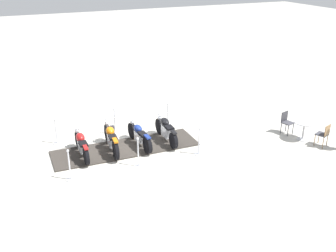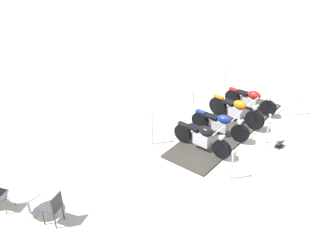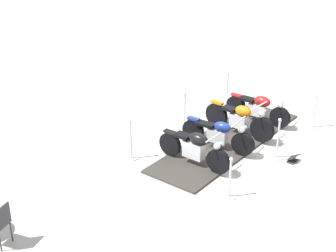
{
  "view_description": "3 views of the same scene",
  "coord_description": "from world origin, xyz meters",
  "px_view_note": "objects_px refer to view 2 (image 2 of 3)",
  "views": [
    {
      "loc": [
        4.04,
        13.0,
        6.76
      ],
      "look_at": [
        -1.69,
        0.14,
        0.7
      ],
      "focal_mm": 42.51,
      "sensor_mm": 36.0,
      "label": 1
    },
    {
      "loc": [
        -10.32,
        -5.01,
        7.03
      ],
      "look_at": [
        -2.37,
        0.83,
        0.99
      ],
      "focal_mm": 40.36,
      "sensor_mm": 36.0,
      "label": 2
    },
    {
      "loc": [
        -10.85,
        -5.96,
        6.24
      ],
      "look_at": [
        -1.71,
        0.79,
        0.91
      ],
      "focal_mm": 53.21,
      "sensor_mm": 36.0,
      "label": 3
    }
  ],
  "objects_px": {
    "stanchion_right_mid": "(267,135)",
    "stanchion_left_mid": "(193,107)",
    "motorcycle_black": "(203,137)",
    "cafe_table": "(26,197)",
    "stanchion_right_rear": "(294,108)",
    "info_placard": "(279,145)",
    "motorcycle_copper": "(237,110)",
    "stanchion_right_front": "(232,170)",
    "motorcycle_maroon": "(251,100)",
    "motorcycle_navy": "(221,124)",
    "cafe_chair_near_table": "(54,207)",
    "stanchion_left_front": "(152,135)",
    "stanchion_left_rear": "(225,86)"
  },
  "relations": [
    {
      "from": "stanchion_right_mid",
      "to": "stanchion_left_mid",
      "type": "relative_size",
      "value": 1.01
    },
    {
      "from": "motorcycle_black",
      "to": "cafe_table",
      "type": "height_order",
      "value": "motorcycle_black"
    },
    {
      "from": "stanchion_right_rear",
      "to": "cafe_table",
      "type": "bearing_deg",
      "value": 158.13
    },
    {
      "from": "info_placard",
      "to": "stanchion_left_mid",
      "type": "bearing_deg",
      "value": -88.68
    },
    {
      "from": "motorcycle_copper",
      "to": "stanchion_right_front",
      "type": "xyz_separation_m",
      "value": [
        -2.92,
        -1.38,
        -0.19
      ]
    },
    {
      "from": "motorcycle_maroon",
      "to": "stanchion_right_front",
      "type": "height_order",
      "value": "stanchion_right_front"
    },
    {
      "from": "motorcycle_black",
      "to": "motorcycle_copper",
      "type": "height_order",
      "value": "motorcycle_copper"
    },
    {
      "from": "motorcycle_navy",
      "to": "cafe_table",
      "type": "bearing_deg",
      "value": -111.7
    },
    {
      "from": "motorcycle_maroon",
      "to": "cafe_table",
      "type": "bearing_deg",
      "value": -103.71
    },
    {
      "from": "stanchion_right_mid",
      "to": "stanchion_left_mid",
      "type": "bearing_deg",
      "value": 88.67
    },
    {
      "from": "motorcycle_black",
      "to": "stanchion_right_rear",
      "type": "distance_m",
      "value": 4.24
    },
    {
      "from": "cafe_chair_near_table",
      "to": "stanchion_right_front",
      "type": "bearing_deg",
      "value": -138.61
    },
    {
      "from": "motorcycle_copper",
      "to": "motorcycle_maroon",
      "type": "distance_m",
      "value": 1.1
    },
    {
      "from": "info_placard",
      "to": "cafe_table",
      "type": "relative_size",
      "value": 0.42
    },
    {
      "from": "stanchion_left_mid",
      "to": "info_placard",
      "type": "relative_size",
      "value": 3.25
    },
    {
      "from": "motorcycle_black",
      "to": "stanchion_right_rear",
      "type": "height_order",
      "value": "stanchion_right_rear"
    },
    {
      "from": "motorcycle_copper",
      "to": "cafe_chair_near_table",
      "type": "distance_m",
      "value": 7.14
    },
    {
      "from": "stanchion_left_front",
      "to": "stanchion_right_rear",
      "type": "bearing_deg",
      "value": -33.59
    },
    {
      "from": "motorcycle_navy",
      "to": "stanchion_right_mid",
      "type": "xyz_separation_m",
      "value": [
        0.51,
        -1.46,
        -0.14
      ]
    },
    {
      "from": "stanchion_left_rear",
      "to": "cafe_table",
      "type": "distance_m",
      "value": 9.08
    },
    {
      "from": "motorcycle_copper",
      "to": "stanchion_right_mid",
      "type": "xyz_separation_m",
      "value": [
        -0.58,
        -1.43,
        -0.19
      ]
    },
    {
      "from": "stanchion_left_mid",
      "to": "cafe_table",
      "type": "bearing_deg",
      "value": 174.87
    },
    {
      "from": "stanchion_left_rear",
      "to": "cafe_table",
      "type": "bearing_deg",
      "value": 175.84
    },
    {
      "from": "motorcycle_black",
      "to": "motorcycle_maroon",
      "type": "bearing_deg",
      "value": 90.53
    },
    {
      "from": "stanchion_left_mid",
      "to": "cafe_chair_near_table",
      "type": "relative_size",
      "value": 1.21
    },
    {
      "from": "stanchion_right_rear",
      "to": "stanchion_right_mid",
      "type": "relative_size",
      "value": 0.94
    },
    {
      "from": "motorcycle_copper",
      "to": "stanchion_left_front",
      "type": "distance_m",
      "value": 3.26
    },
    {
      "from": "stanchion_right_front",
      "to": "motorcycle_copper",
      "type": "bearing_deg",
      "value": 25.26
    },
    {
      "from": "stanchion_right_front",
      "to": "stanchion_right_rear",
      "type": "bearing_deg",
      "value": -1.33
    },
    {
      "from": "motorcycle_navy",
      "to": "stanchion_left_rear",
      "type": "relative_size",
      "value": 1.93
    },
    {
      "from": "motorcycle_black",
      "to": "motorcycle_copper",
      "type": "bearing_deg",
      "value": 90.69
    },
    {
      "from": "stanchion_left_mid",
      "to": "info_placard",
      "type": "height_order",
      "value": "stanchion_left_mid"
    },
    {
      "from": "motorcycle_copper",
      "to": "stanchion_left_front",
      "type": "relative_size",
      "value": 2.03
    },
    {
      "from": "motorcycle_copper",
      "to": "stanchion_right_rear",
      "type": "height_order",
      "value": "motorcycle_copper"
    },
    {
      "from": "motorcycle_navy",
      "to": "stanchion_left_mid",
      "type": "xyz_separation_m",
      "value": [
        0.58,
        1.49,
        -0.09
      ]
    },
    {
      "from": "motorcycle_copper",
      "to": "stanchion_right_rear",
      "type": "xyz_separation_m",
      "value": [
        1.76,
        -1.49,
        -0.2
      ]
    },
    {
      "from": "stanchion_right_mid",
      "to": "stanchion_left_mid",
      "type": "height_order",
      "value": "stanchion_right_mid"
    },
    {
      "from": "stanchion_right_rear",
      "to": "cafe_chair_near_table",
      "type": "distance_m",
      "value": 9.22
    },
    {
      "from": "stanchion_left_rear",
      "to": "stanchion_right_rear",
      "type": "relative_size",
      "value": 1.05
    },
    {
      "from": "stanchion_right_front",
      "to": "stanchion_right_mid",
      "type": "height_order",
      "value": "stanchion_right_mid"
    },
    {
      "from": "cafe_table",
      "to": "stanchion_right_mid",
      "type": "bearing_deg",
      "value": -28.11
    },
    {
      "from": "stanchion_right_front",
      "to": "stanchion_left_mid",
      "type": "xyz_separation_m",
      "value": [
        2.4,
        2.9,
        0.05
      ]
    },
    {
      "from": "stanchion_right_front",
      "to": "stanchion_left_mid",
      "type": "height_order",
      "value": "stanchion_left_mid"
    },
    {
      "from": "cafe_chair_near_table",
      "to": "info_placard",
      "type": "bearing_deg",
      "value": -131.26
    },
    {
      "from": "cafe_chair_near_table",
      "to": "stanchion_left_mid",
      "type": "bearing_deg",
      "value": -103.52
    },
    {
      "from": "stanchion_left_rear",
      "to": "info_placard",
      "type": "relative_size",
      "value": 3.24
    },
    {
      "from": "cafe_table",
      "to": "cafe_chair_near_table",
      "type": "relative_size",
      "value": 0.88
    },
    {
      "from": "motorcycle_copper",
      "to": "info_placard",
      "type": "height_order",
      "value": "motorcycle_copper"
    },
    {
      "from": "motorcycle_navy",
      "to": "stanchion_right_mid",
      "type": "distance_m",
      "value": 1.56
    },
    {
      "from": "motorcycle_navy",
      "to": "cafe_chair_near_table",
      "type": "xyz_separation_m",
      "value": [
        -5.92,
        1.3,
        0.06
      ]
    }
  ]
}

